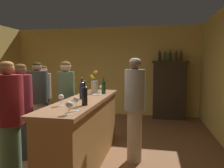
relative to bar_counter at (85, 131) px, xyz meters
The scene contains 25 objects.
floor 0.77m from the bar_counter, behind, with size 9.34×9.34×0.00m, color brown.
wall_back 3.71m from the bar_counter, 98.75° to the left, with size 5.97×0.12×2.75m, color #DAB558.
bar_counter is the anchor object (origin of this frame).
display_cabinet 3.61m from the bar_counter, 65.69° to the left, with size 1.01×0.42×1.68m.
wine_bottle_syrah 0.92m from the bar_counter, 76.73° to the left, with size 0.07×0.07×0.30m.
wine_bottle_chardonnay 0.86m from the bar_counter, 72.05° to the right, with size 0.08×0.08×0.33m.
wine_bottle_malbec 0.67m from the bar_counter, 164.77° to the right, with size 0.08×0.08×0.33m.
wine_bottle_pinot 1.16m from the bar_counter, 98.46° to the left, with size 0.08×0.08×0.31m.
wine_glass_front 1.06m from the bar_counter, 87.51° to the left, with size 0.07×0.07×0.13m.
wine_glass_mid 1.09m from the bar_counter, 78.37° to the right, with size 0.06×0.06×0.16m.
wine_glass_rear 0.88m from the bar_counter, 101.80° to the right, with size 0.07×0.07×0.15m.
wine_glass_spare 1.22m from the bar_counter, 80.78° to the right, with size 0.08×0.08×0.14m.
flower_arrangement 0.94m from the bar_counter, 92.75° to the left, with size 0.14×0.14×0.42m.
cheese_plate 0.69m from the bar_counter, 79.94° to the left, with size 0.16×0.16×0.01m, color white.
display_bottle_left 3.72m from the bar_counter, 70.18° to the left, with size 0.07×0.07×0.34m.
display_bottle_midleft 3.77m from the bar_counter, 67.83° to the left, with size 0.07×0.07×0.30m.
display_bottle_center 3.82m from the bar_counter, 65.75° to the left, with size 0.08×0.08×0.33m.
display_bottle_midright 3.89m from the bar_counter, 63.37° to the left, with size 0.08×0.08×0.31m.
display_bottle_right 3.95m from the bar_counter, 61.42° to the left, with size 0.08×0.08×0.30m.
patron_near_entrance 1.41m from the bar_counter, 151.13° to the left, with size 0.39×0.39×1.63m.
patron_in_grey 1.15m from the bar_counter, behind, with size 0.35×0.35×1.60m.
patron_in_navy 2.03m from the bar_counter, 136.98° to the left, with size 0.35×0.35×1.56m.
patron_redhead 1.16m from the bar_counter, 130.62° to the right, with size 0.36×0.36×1.63m.
patron_tall 0.97m from the bar_counter, 132.40° to the left, with size 0.32×0.32×1.65m.
bartender 0.89m from the bar_counter, 18.35° to the left, with size 0.33×0.33×1.69m.
Camera 1 is at (1.62, -3.12, 1.60)m, focal length 34.71 mm.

